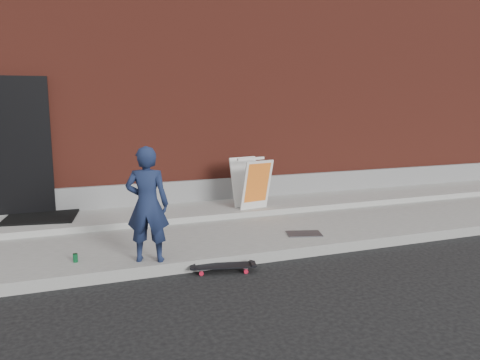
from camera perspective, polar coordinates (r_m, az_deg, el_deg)
name	(u,v)px	position (r m, az deg, el deg)	size (l,w,h in m)	color
ground	(226,268)	(6.14, -1.76, -10.68)	(80.00, 80.00, 0.00)	black
sidewalk	(196,232)	(7.49, -5.44, -6.34)	(20.00, 3.00, 0.15)	gray
apron	(182,212)	(8.30, -7.06, -3.87)	(20.00, 1.20, 0.10)	gray
building	(139,86)	(12.59, -12.20, 11.14)	(20.00, 8.10, 5.00)	maroon
child	(147,204)	(5.87, -11.23, -2.94)	(0.53, 0.35, 1.45)	#172141
skateboard	(223,266)	(5.99, -2.07, -10.47)	(0.83, 0.38, 0.09)	red
pizza_sign	(251,183)	(8.25, 1.40, -0.34)	(0.64, 0.72, 0.90)	silver
soda_can	(75,258)	(6.23, -19.43, -8.94)	(0.06, 0.06, 0.11)	#18783F
doormat	(41,217)	(8.26, -23.11, -4.19)	(1.08, 0.88, 0.03)	black
utility_plate	(304,234)	(7.14, 7.82, -6.50)	(0.51, 0.33, 0.02)	#4A4A4E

